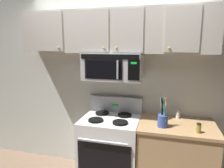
{
  "coord_description": "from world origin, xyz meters",
  "views": [
    {
      "loc": [
        0.67,
        -2.05,
        1.86
      ],
      "look_at": [
        0.0,
        0.49,
        1.35
      ],
      "focal_mm": 32.73,
      "sensor_mm": 36.0,
      "label": 1
    }
  ],
  "objects": [
    {
      "name": "over_range_microwave",
      "position": [
        -0.0,
        0.54,
        1.58
      ],
      "size": [
        0.76,
        0.43,
        0.35
      ],
      "color": "#B7BABF"
    },
    {
      "name": "back_wall",
      "position": [
        0.0,
        0.79,
        1.35
      ],
      "size": [
        5.2,
        0.1,
        2.7
      ],
      "primitive_type": "cube",
      "color": "silver",
      "rests_on": "ground_plane"
    },
    {
      "name": "counter_segment",
      "position": [
        0.84,
        0.43,
        0.45
      ],
      "size": [
        0.93,
        0.65,
        0.9
      ],
      "color": "tan",
      "rests_on": "ground_plane"
    },
    {
      "name": "utensil_crock_blue",
      "position": [
        0.67,
        0.31,
        1.0
      ],
      "size": [
        0.12,
        0.12,
        0.38
      ],
      "color": "#384C9E",
      "rests_on": "counter_segment"
    },
    {
      "name": "upper_cabinets",
      "position": [
        -0.0,
        0.57,
        2.02
      ],
      "size": [
        2.5,
        0.36,
        0.55
      ],
      "color": "#BCB7AD"
    },
    {
      "name": "spice_jar",
      "position": [
        1.06,
        0.23,
        0.96
      ],
      "size": [
        0.05,
        0.05,
        0.11
      ],
      "color": "olive",
      "rests_on": "counter_segment"
    },
    {
      "name": "salt_shaker",
      "position": [
        0.86,
        0.65,
        0.95
      ],
      "size": [
        0.05,
        0.05,
        0.1
      ],
      "color": "white",
      "rests_on": "counter_segment"
    },
    {
      "name": "stove_range",
      "position": [
        0.0,
        0.42,
        0.47
      ],
      "size": [
        0.76,
        0.69,
        1.12
      ],
      "color": "white",
      "rests_on": "ground_plane"
    }
  ]
}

